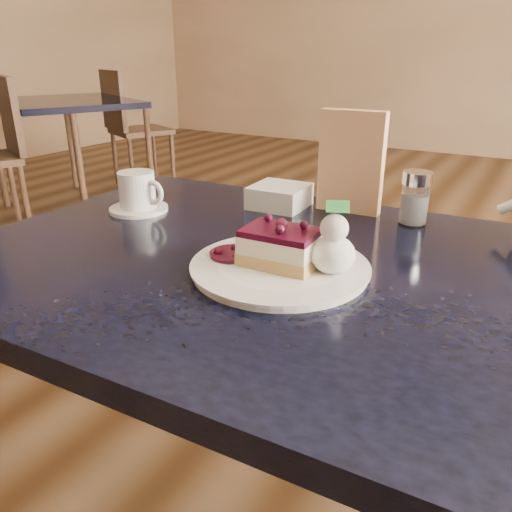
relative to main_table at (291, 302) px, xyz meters
The scene contains 10 objects.
main_table is the anchor object (origin of this frame).
dessert_plate 0.09m from the main_table, 87.49° to the right, with size 0.26×0.26×0.01m, color white.
cheesecake_slice 0.12m from the main_table, 87.49° to the right, with size 0.11×0.08×0.06m.
whipped_cream 0.14m from the main_table, 22.68° to the right, with size 0.06×0.06×0.06m.
berry_sauce 0.13m from the main_table, 144.59° to the right, with size 0.07×0.07×0.01m, color #44091B.
coffee_set 0.41m from the main_table, 168.84° to the left, with size 0.13×0.12×0.08m.
menu_card 0.34m from the main_table, 94.05° to the left, with size 0.13×0.03×0.20m, color beige.
sugar_shaker 0.33m from the main_table, 67.60° to the left, with size 0.06×0.06×0.10m.
napkin_stack 0.31m from the main_table, 122.09° to the left, with size 0.11×0.11×0.05m, color white.
bg_table_far_left 3.00m from the main_table, 146.41° to the left, with size 1.17×1.71×1.14m.
Camera 1 is at (0.53, -0.56, 1.00)m, focal length 35.00 mm.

